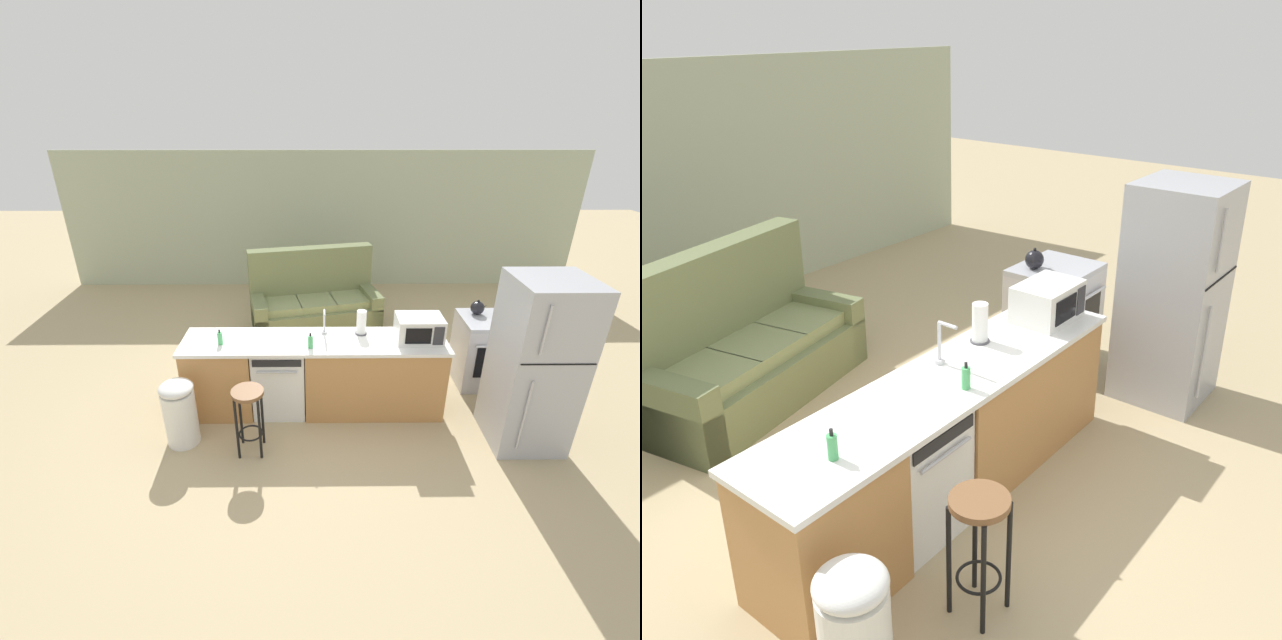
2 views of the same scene
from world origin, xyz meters
TOP-DOWN VIEW (x-y plane):
  - ground_plane at (0.00, 0.00)m, footprint 24.00×24.00m
  - wall_back at (0.30, 4.20)m, footprint 10.00×0.06m
  - kitchen_counter at (0.24, 0.00)m, footprint 2.94×0.66m
  - dishwasher at (-0.25, -0.00)m, footprint 0.58×0.61m
  - stove_range at (2.35, 0.55)m, footprint 0.76×0.68m
  - refrigerator at (2.35, -0.55)m, footprint 0.72×0.73m
  - microwave at (1.30, -0.00)m, footprint 0.50×0.37m
  - sink_faucet at (0.26, 0.15)m, footprint 0.07×0.18m
  - paper_towel_roll at (0.68, 0.16)m, footprint 0.14×0.14m
  - soap_bottle at (0.11, -0.17)m, footprint 0.06×0.06m
  - dish_soap_bottle at (-0.87, -0.08)m, footprint 0.06×0.06m
  - kettle at (2.18, 0.68)m, footprint 0.21×0.17m
  - bar_stool at (-0.50, -0.73)m, footprint 0.32×0.32m
  - trash_bin at (-1.24, -0.58)m, footprint 0.35×0.35m
  - couch at (0.13, 2.22)m, footprint 2.15×1.31m

SIDE VIEW (x-z plane):
  - ground_plane at x=0.00m, z-range 0.00..0.00m
  - trash_bin at x=-1.24m, z-range 0.01..0.75m
  - couch at x=0.13m, z-range -0.24..1.03m
  - kitchen_counter at x=0.24m, z-range -0.03..0.87m
  - dishwasher at x=-0.25m, z-range 0.00..0.84m
  - stove_range at x=2.35m, z-range 0.00..0.90m
  - bar_stool at x=-0.50m, z-range 0.17..0.91m
  - refrigerator at x=2.35m, z-range 0.00..1.81m
  - soap_bottle at x=0.11m, z-range 0.88..1.06m
  - dish_soap_bottle at x=-0.87m, z-range 0.88..1.06m
  - kettle at x=2.18m, z-range 0.89..1.08m
  - sink_faucet at x=0.26m, z-range 0.88..1.18m
  - paper_towel_roll at x=0.68m, z-range 0.90..1.18m
  - microwave at x=1.30m, z-range 0.90..1.18m
  - wall_back at x=0.30m, z-range 0.00..2.60m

